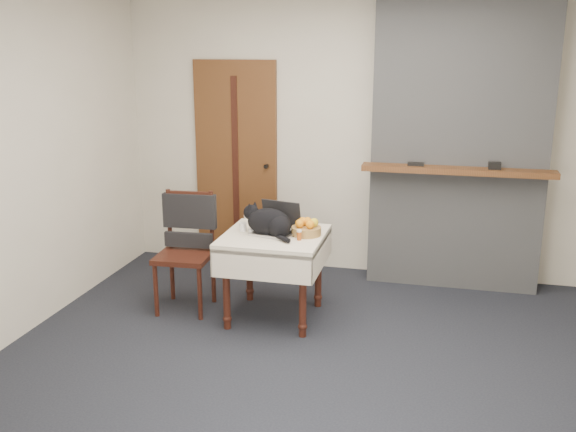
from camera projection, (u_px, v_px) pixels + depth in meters
The scene contains 12 objects.
ground at pixel (315, 364), 4.44m from camera, with size 4.50×4.50×0.00m, color black.
room_shell at pixel (331, 101), 4.42m from camera, with size 4.52×4.01×2.61m.
door at pixel (236, 164), 6.31m from camera, with size 0.82×0.10×2.00m.
chimney at pixel (459, 143), 5.63m from camera, with size 1.62×0.48×2.60m.
side_table at pixel (274, 248), 5.06m from camera, with size 0.78×0.78×0.70m.
laptop at pixel (277, 225), 5.05m from camera, with size 0.38×0.35×0.25m.
cat at pixel (269, 222), 4.97m from camera, with size 0.46×0.35×0.25m.
cream_jar at pixel (243, 227), 5.11m from camera, with size 0.06×0.06×0.07m, color silver.
pill_bottle at pixel (299, 235), 4.87m from camera, with size 0.04×0.04×0.08m.
fruit_basket at pixel (306, 228), 5.00m from camera, with size 0.23×0.23×0.13m.
desk_clutter at pixel (299, 234), 5.02m from camera, with size 0.15×0.02×0.01m, color black.
chair at pixel (187, 234), 5.30m from camera, with size 0.46×0.46×0.98m.
Camera 1 is at (0.78, -3.95, 2.15)m, focal length 40.00 mm.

